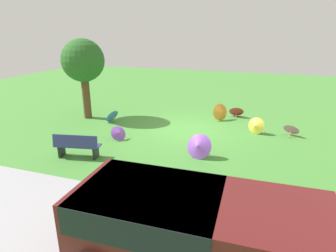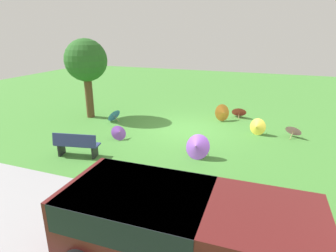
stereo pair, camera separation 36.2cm
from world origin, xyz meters
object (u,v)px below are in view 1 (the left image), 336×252
Objects in this scene: parasol_orange_0 at (221,112)px; parasol_purple_0 at (198,146)px; park_bench at (77,146)px; parasol_pink_0 at (292,129)px; shade_tree at (83,62)px; parasol_blue_0 at (111,115)px; parasol_purple_1 at (119,133)px; parasol_red_0 at (236,111)px; parasol_yellow_0 at (256,126)px; van_dark at (189,226)px.

parasol_purple_0 reaches higher than parasol_orange_0.
parasol_purple_0 is (-4.04, -1.36, -0.02)m from park_bench.
parasol_orange_0 is at bearing -20.90° from parasol_pink_0.
shade_tree is 7.54m from parasol_purple_0.
shade_tree is 4.58× the size of parasol_orange_0.
parasol_purple_0 reaches higher than parasol_blue_0.
parasol_pink_0 is at bearing -174.92° from parasol_blue_0.
parasol_purple_1 is at bearing -105.36° from park_bench.
park_bench is at bearing 119.67° from shade_tree.
parasol_pink_0 is at bearing 139.71° from parasol_red_0.
parasol_red_0 is (-0.68, -0.92, -0.11)m from parasol_orange_0.
parasol_orange_0 reaches higher than parasol_yellow_0.
parasol_yellow_0 is at bearing 113.51° from parasol_red_0.
van_dark is at bearing 73.80° from parasol_pink_0.
parasol_blue_0 is (-1.51, 0.25, -2.52)m from shade_tree.
parasol_pink_0 is 0.79× the size of parasol_purple_0.
parasol_blue_0 is at bearing 26.53° from parasol_red_0.
parasol_purple_1 is at bearing 22.38° from parasol_pink_0.
shade_tree is 8.14m from parasol_red_0.
park_bench reaches higher than parasol_blue_0.
parasol_purple_0 is at bearing -79.32° from van_dark.
parasol_red_0 is (-4.26, -4.94, 0.02)m from parasol_purple_1.
parasol_yellow_0 is at bearing 10.01° from parasol_pink_0.
park_bench is at bearing 55.34° from parasol_red_0.
parasol_orange_0 is (0.80, -9.48, -0.48)m from van_dark.
park_bench is 2.09× the size of parasol_red_0.
park_bench is 2.01× the size of parasol_blue_0.
van_dark is 9.58m from parasol_blue_0.
van_dark is at bearing 128.09° from parasol_blue_0.
parasol_pink_0 is 0.96× the size of parasol_blue_0.
parasol_purple_1 is at bearing 48.27° from parasol_orange_0.
parasol_purple_0 is (3.30, 3.46, 0.12)m from parasol_pink_0.
parasol_blue_0 is 6.83m from parasol_yellow_0.
parasol_blue_0 reaches higher than parasol_pink_0.
parasol_yellow_0 is (-1.72, 1.48, -0.06)m from parasol_orange_0.
parasol_purple_0 is at bearing 88.75° from parasol_orange_0.
parasol_orange_0 is at bearing 53.72° from parasol_red_0.
parasol_purple_1 is 5.88m from parasol_yellow_0.
park_bench is at bearing 103.19° from parasol_blue_0.
shade_tree is at bearing 19.89° from parasol_red_0.
parasol_yellow_0 is (-6.81, -0.48, 0.04)m from parasol_blue_0.
parasol_red_0 reaches higher than parasol_pink_0.
van_dark reaches higher than parasol_orange_0.
parasol_blue_0 is (8.30, 0.74, 0.01)m from parasol_pink_0.
park_bench is at bearing 33.28° from parasol_pink_0.
parasol_purple_0 is at bearing 155.45° from shade_tree.
parasol_blue_0 is at bearing -53.65° from parasol_purple_1.
parasol_purple_1 is at bearing 25.53° from parasol_yellow_0.
van_dark is 8.07m from parasol_yellow_0.
shade_tree reaches higher than parasol_purple_1.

